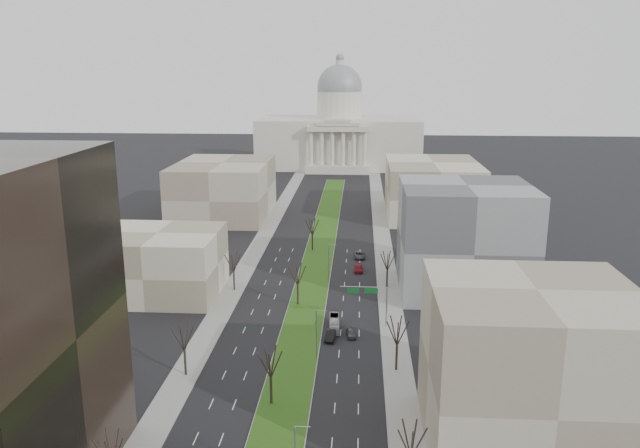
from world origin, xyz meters
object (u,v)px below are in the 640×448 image
at_px(car_grey_near, 351,333).
at_px(car_black, 331,335).
at_px(car_grey_far, 360,255).
at_px(car_red, 359,268).
at_px(box_van, 334,323).

height_order(car_grey_near, car_black, car_black).
relative_size(car_black, car_grey_far, 0.85).
distance_m(car_red, car_grey_far, 11.19).
distance_m(car_grey_near, box_van, 4.67).
relative_size(car_grey_near, box_van, 0.51).
bearing_deg(car_black, car_red, 88.80).
xyz_separation_m(car_grey_far, box_van, (-4.73, -46.20, 0.31)).
bearing_deg(car_black, car_grey_near, 27.84).
relative_size(car_red, car_grey_far, 0.90).
bearing_deg(car_grey_near, box_van, 127.05).
bearing_deg(car_grey_far, car_black, -95.13).
xyz_separation_m(car_red, box_van, (-4.48, -35.02, 0.36)).
bearing_deg(car_grey_near, car_red, 80.71).
relative_size(car_black, box_van, 0.61).
distance_m(car_grey_near, car_red, 38.35).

